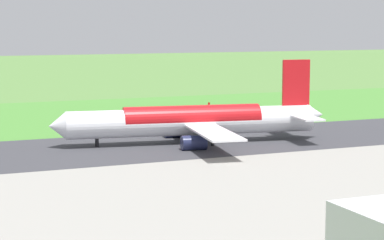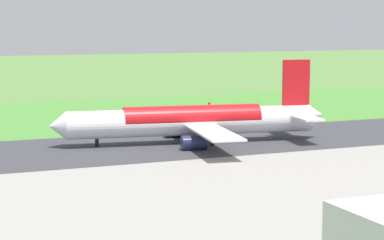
{
  "view_description": "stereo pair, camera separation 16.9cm",
  "coord_description": "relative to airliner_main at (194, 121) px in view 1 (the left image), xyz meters",
  "views": [
    {
      "loc": [
        62.01,
        128.21,
        22.91
      ],
      "look_at": [
        8.53,
        0.0,
        4.5
      ],
      "focal_mm": 68.57,
      "sensor_mm": 36.0,
      "label": 1
    },
    {
      "loc": [
        61.85,
        128.28,
        22.91
      ],
      "look_at": [
        8.53,
        0.0,
        4.5
      ],
      "focal_mm": 68.57,
      "sensor_mm": 36.0,
      "label": 2
    }
  ],
  "objects": [
    {
      "name": "ground_plane",
      "position": [
        -8.16,
        -0.06,
        -4.35
      ],
      "size": [
        800.0,
        800.0,
        0.0
      ],
      "primitive_type": "plane",
      "color": "#547F3D"
    },
    {
      "name": "grass_verge_foreground",
      "position": [
        -8.16,
        -45.41,
        -4.33
      ],
      "size": [
        600.0,
        80.0,
        0.04
      ],
      "primitive_type": "cube",
      "color": "#478534",
      "rests_on": "ground"
    },
    {
      "name": "traffic_cone_orange",
      "position": [
        -17.23,
        -44.84,
        -4.08
      ],
      "size": [
        0.4,
        0.4,
        0.55
      ],
      "primitive_type": "cone",
      "color": "orange",
      "rests_on": "ground"
    },
    {
      "name": "apron_concrete",
      "position": [
        -8.16,
        46.4,
        -4.33
      ],
      "size": [
        440.0,
        110.0,
        0.05
      ],
      "primitive_type": "cube",
      "color": "gray",
      "rests_on": "ground"
    },
    {
      "name": "runway_asphalt",
      "position": [
        -8.16,
        -0.06,
        -4.32
      ],
      "size": [
        600.0,
        32.01,
        0.06
      ],
      "primitive_type": "cube",
      "color": "#38383D",
      "rests_on": "ground"
    },
    {
      "name": "airliner_main",
      "position": [
        0.0,
        0.0,
        0.0
      ],
      "size": [
        54.03,
        44.4,
        15.88
      ],
      "color": "white",
      "rests_on": "ground"
    },
    {
      "name": "no_stopping_sign",
      "position": [
        -23.92,
        -46.7,
        -3.02
      ],
      "size": [
        0.6,
        0.1,
        2.22
      ],
      "color": "slate",
      "rests_on": "ground"
    }
  ]
}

